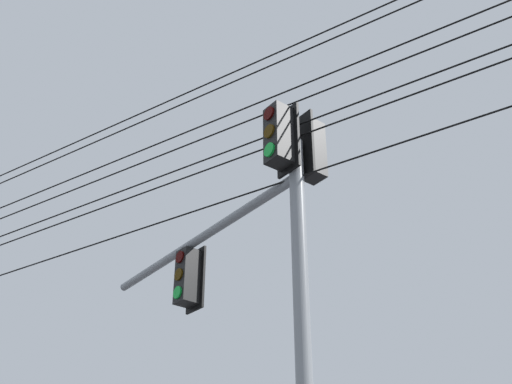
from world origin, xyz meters
TOP-DOWN VIEW (x-y plane):
  - signal_mast_assembly at (1.73, -0.92)m, footprint 5.18×0.96m
  - overhead_wire_span at (1.81, -0.62)m, footprint 18.98×6.32m

SIDE VIEW (x-z plane):
  - signal_mast_assembly at x=1.73m, z-range 1.47..8.45m
  - overhead_wire_span at x=1.81m, z-range 5.97..8.37m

